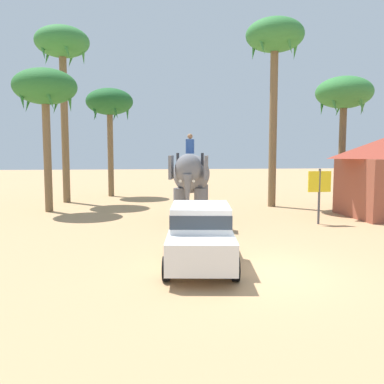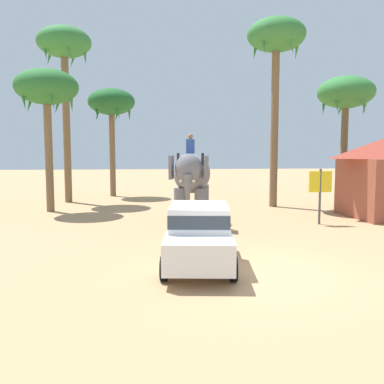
# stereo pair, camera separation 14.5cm
# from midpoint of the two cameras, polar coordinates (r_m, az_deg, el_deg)

# --- Properties ---
(ground_plane) EXTENTS (120.00, 120.00, 0.00)m
(ground_plane) POSITION_cam_midpoint_polar(r_m,az_deg,el_deg) (11.16, 7.69, -10.88)
(ground_plane) COLOR tan
(car_sedan_foreground) EXTENTS (2.24, 4.27, 1.70)m
(car_sedan_foreground) POSITION_cam_midpoint_polar(r_m,az_deg,el_deg) (11.40, 0.80, -5.65)
(car_sedan_foreground) COLOR white
(car_sedan_foreground) RESTS_ON ground
(elephant_with_mahout) EXTENTS (2.20, 4.00, 3.88)m
(elephant_with_mahout) POSITION_cam_midpoint_polar(r_m,az_deg,el_deg) (18.10, -0.35, 1.97)
(elephant_with_mahout) COLOR slate
(elephant_with_mahout) RESTS_ON ground
(palm_tree_behind_elephant) EXTENTS (3.20, 3.20, 7.31)m
(palm_tree_behind_elephant) POSITION_cam_midpoint_polar(r_m,az_deg,el_deg) (22.87, -19.77, 13.07)
(palm_tree_behind_elephant) COLOR brown
(palm_tree_behind_elephant) RESTS_ON ground
(palm_tree_near_hut) EXTENTS (3.20, 3.20, 7.41)m
(palm_tree_near_hut) POSITION_cam_midpoint_polar(r_m,az_deg,el_deg) (29.47, -11.44, 11.75)
(palm_tree_near_hut) COLOR brown
(palm_tree_near_hut) RESTS_ON ground
(palm_tree_left_of_road) EXTENTS (3.20, 3.20, 10.39)m
(palm_tree_left_of_road) POSITION_cam_midpoint_polar(r_m,az_deg,el_deg) (24.54, 11.16, 19.52)
(palm_tree_left_of_road) COLOR brown
(palm_tree_left_of_road) RESTS_ON ground
(palm_tree_far_back) EXTENTS (3.20, 3.20, 7.38)m
(palm_tree_far_back) POSITION_cam_midpoint_polar(r_m,az_deg,el_deg) (25.68, 20.06, 12.35)
(palm_tree_far_back) COLOR brown
(palm_tree_far_back) RESTS_ON ground
(palm_tree_leaning_seaward) EXTENTS (3.20, 3.20, 10.51)m
(palm_tree_leaning_seaward) POSITION_cam_midpoint_polar(r_m,az_deg,el_deg) (27.13, -17.59, 18.26)
(palm_tree_leaning_seaward) COLOR brown
(palm_tree_leaning_seaward) RESTS_ON ground
(signboard_yellow) EXTENTS (1.00, 0.10, 2.40)m
(signboard_yellow) POSITION_cam_midpoint_polar(r_m,az_deg,el_deg) (18.59, 16.94, 0.89)
(signboard_yellow) COLOR #4C4C51
(signboard_yellow) RESTS_ON ground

